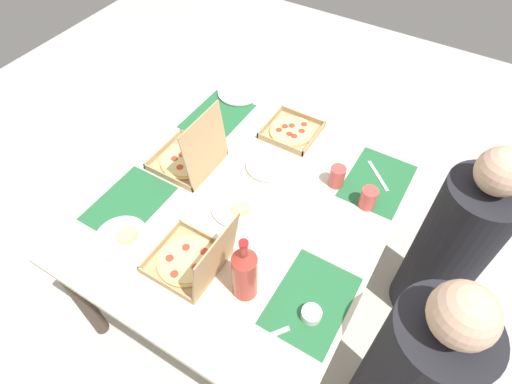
% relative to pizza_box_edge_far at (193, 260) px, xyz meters
% --- Properties ---
extents(ground_plane, '(6.00, 6.00, 0.00)m').
position_rel_pizza_box_edge_far_xyz_m(ground_plane, '(-0.44, 0.01, -0.78)').
color(ground_plane, beige).
extents(dining_table, '(1.50, 1.18, 0.74)m').
position_rel_pizza_box_edge_far_xyz_m(dining_table, '(-0.44, 0.01, -0.14)').
color(dining_table, '#3F3328').
rests_on(dining_table, ground_plane).
extents(placemat_near_left, '(0.36, 0.26, 0.00)m').
position_rel_pizza_box_edge_far_xyz_m(placemat_near_left, '(-0.78, -0.43, -0.05)').
color(placemat_near_left, '#236638').
rests_on(placemat_near_left, dining_table).
extents(placemat_near_right, '(0.36, 0.26, 0.00)m').
position_rel_pizza_box_edge_far_xyz_m(placemat_near_right, '(-0.10, -0.43, -0.05)').
color(placemat_near_right, '#236638').
rests_on(placemat_near_right, dining_table).
extents(placemat_far_left, '(0.36, 0.26, 0.00)m').
position_rel_pizza_box_edge_far_xyz_m(placemat_far_left, '(-0.78, 0.45, -0.05)').
color(placemat_far_left, '#236638').
rests_on(placemat_far_left, dining_table).
extents(placemat_far_right, '(0.36, 0.26, 0.00)m').
position_rel_pizza_box_edge_far_xyz_m(placemat_far_right, '(-0.10, 0.45, -0.05)').
color(placemat_far_right, '#236638').
rests_on(placemat_far_right, dining_table).
extents(pizza_box_edge_far, '(0.26, 0.30, 0.29)m').
position_rel_pizza_box_edge_far_xyz_m(pizza_box_edge_far, '(0.00, 0.00, 0.00)').
color(pizza_box_edge_far, tan).
rests_on(pizza_box_edge_far, dining_table).
extents(pizza_box_corner_right, '(0.25, 0.25, 0.04)m').
position_rel_pizza_box_edge_far_xyz_m(pizza_box_corner_right, '(-0.87, -0.03, -0.03)').
color(pizza_box_corner_right, tan).
rests_on(pizza_box_corner_right, dining_table).
extents(pizza_box_corner_left, '(0.28, 0.28, 0.31)m').
position_rel_pizza_box_edge_far_xyz_m(pizza_box_corner_left, '(-0.43, -0.33, 0.00)').
color(pizza_box_corner_left, tan).
rests_on(pizza_box_corner_left, dining_table).
extents(plate_far_left, '(0.20, 0.20, 0.03)m').
position_rel_pizza_box_edge_far_xyz_m(plate_far_left, '(-0.31, -0.01, -0.04)').
color(plate_far_left, white).
rests_on(plate_far_left, dining_table).
extents(plate_far_right, '(0.22, 0.22, 0.03)m').
position_rel_pizza_box_edge_far_xyz_m(plate_far_right, '(0.05, -0.32, -0.04)').
color(plate_far_right, white).
rests_on(plate_far_right, dining_table).
extents(plate_near_right, '(0.21, 0.21, 0.02)m').
position_rel_pizza_box_edge_far_xyz_m(plate_near_right, '(-0.60, -0.02, -0.04)').
color(plate_near_right, white).
rests_on(plate_near_right, dining_table).
extents(plate_near_left, '(0.24, 0.24, 0.02)m').
position_rel_pizza_box_edge_far_xyz_m(plate_near_left, '(-1.00, -0.43, -0.04)').
color(plate_near_left, white).
rests_on(plate_near_left, dining_table).
extents(soda_bottle, '(0.09, 0.09, 0.32)m').
position_rel_pizza_box_edge_far_xyz_m(soda_bottle, '(-0.02, 0.22, 0.09)').
color(soda_bottle, '#B2382D').
rests_on(soda_bottle, dining_table).
extents(cup_spare, '(0.07, 0.07, 0.10)m').
position_rel_pizza_box_edge_far_xyz_m(cup_spare, '(-0.67, 0.29, 0.00)').
color(cup_spare, '#BF4742').
rests_on(cup_spare, dining_table).
extents(cup_dark, '(0.07, 0.07, 0.10)m').
position_rel_pizza_box_edge_far_xyz_m(cup_dark, '(-0.62, 0.46, 0.00)').
color(cup_dark, '#BF4742').
rests_on(cup_dark, dining_table).
extents(condiment_bowl, '(0.07, 0.07, 0.04)m').
position_rel_pizza_box_edge_far_xyz_m(condiment_bowl, '(-0.05, 0.48, -0.03)').
color(condiment_bowl, white).
rests_on(condiment_bowl, dining_table).
extents(knife_by_near_left, '(0.21, 0.02, 0.00)m').
position_rel_pizza_box_edge_far_xyz_m(knife_by_near_left, '(-0.96, 0.26, -0.04)').
color(knife_by_near_left, '#B7B7BC').
rests_on(knife_by_near_left, dining_table).
extents(knife_by_far_left, '(0.18, 0.14, 0.00)m').
position_rel_pizza_box_edge_far_xyz_m(knife_by_far_left, '(0.11, 0.37, -0.04)').
color(knife_by_far_left, '#B7B7BC').
rests_on(knife_by_far_left, dining_table).
extents(fork_by_far_right, '(0.08, 0.18, 0.00)m').
position_rel_pizza_box_edge_far_xyz_m(fork_by_far_right, '(-0.42, 0.31, -0.04)').
color(fork_by_far_right, '#B7B7BC').
rests_on(fork_by_far_right, dining_table).
extents(fork_by_near_right, '(0.14, 0.15, 0.00)m').
position_rel_pizza_box_edge_far_xyz_m(fork_by_near_right, '(-0.81, 0.44, -0.04)').
color(fork_by_near_right, '#B7B7BC').
rests_on(fork_by_near_right, dining_table).
extents(diner_left_seat, '(0.32, 0.32, 1.13)m').
position_rel_pizza_box_edge_far_xyz_m(diner_left_seat, '(-0.78, 0.86, -0.28)').
color(diner_left_seat, black).
rests_on(diner_left_seat, ground_plane).
extents(diner_right_seat, '(0.32, 0.32, 1.19)m').
position_rel_pizza_box_edge_far_xyz_m(diner_right_seat, '(-0.10, 0.86, -0.25)').
color(diner_right_seat, black).
rests_on(diner_right_seat, ground_plane).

